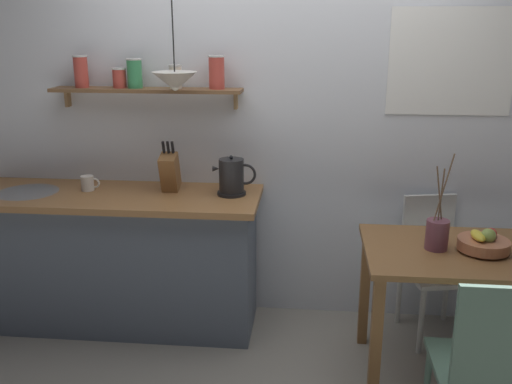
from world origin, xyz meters
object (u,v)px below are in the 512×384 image
object	(u,v)px
dining_table	(462,271)
coffee_mug_by_sink	(88,183)
twig_vase	(437,234)
knife_block	(170,172)
pendant_lamp	(175,81)
dining_chair_near	(488,364)
dining_chair_far	(433,260)
electric_kettle	(232,177)
fruit_bowl	(484,243)

from	to	relation	value
dining_table	coffee_mug_by_sink	size ratio (longest dim) A/B	8.71
dining_table	twig_vase	world-z (taller)	twig_vase
knife_block	pendant_lamp	bearing A→B (deg)	-51.06
dining_chair_near	dining_chair_far	size ratio (longest dim) A/B	1.06
pendant_lamp	electric_kettle	bearing A→B (deg)	13.32
pendant_lamp	coffee_mug_by_sink	bearing A→B (deg)	172.86
dining_chair_near	electric_kettle	bearing A→B (deg)	138.47
dining_chair_near	twig_vase	xyz separation A→B (m)	(-0.10, 0.67, 0.34)
pendant_lamp	dining_table	bearing A→B (deg)	-12.84
knife_block	pendant_lamp	xyz separation A→B (m)	(0.08, -0.10, 0.56)
pendant_lamp	fruit_bowl	bearing A→B (deg)	-12.56
dining_table	fruit_bowl	xyz separation A→B (m)	(0.09, -0.01, 0.17)
dining_chair_far	knife_block	world-z (taller)	knife_block
dining_chair_far	pendant_lamp	bearing A→B (deg)	-174.84
twig_vase	electric_kettle	distance (m)	1.24
dining_chair_far	twig_vase	xyz separation A→B (m)	(-0.11, -0.51, 0.36)
dining_table	electric_kettle	bearing A→B (deg)	161.21
dining_table	twig_vase	size ratio (longest dim) A/B	2.02
twig_vase	knife_block	distance (m)	1.62
fruit_bowl	electric_kettle	bearing A→B (deg)	161.90
electric_kettle	knife_block	distance (m)	0.39
fruit_bowl	knife_block	world-z (taller)	knife_block
fruit_bowl	knife_block	size ratio (longest dim) A/B	0.81
coffee_mug_by_sink	fruit_bowl	bearing A→B (deg)	-11.16
dining_chair_near	fruit_bowl	xyz separation A→B (m)	(0.13, 0.65, 0.30)
dining_chair_far	electric_kettle	bearing A→B (deg)	-176.91
dining_chair_near	coffee_mug_by_sink	xyz separation A→B (m)	(-2.17, 1.11, 0.43)
electric_kettle	coffee_mug_by_sink	size ratio (longest dim) A/B	2.23
dining_chair_far	pendant_lamp	xyz separation A→B (m)	(-1.57, -0.14, 1.11)
twig_vase	pendant_lamp	bearing A→B (deg)	166.00
dining_chair_far	knife_block	size ratio (longest dim) A/B	2.69
dining_chair_near	twig_vase	size ratio (longest dim) A/B	1.80
knife_block	coffee_mug_by_sink	distance (m)	0.53
dining_chair_near	coffee_mug_by_sink	distance (m)	2.47
dining_table	knife_block	distance (m)	1.79
coffee_mug_by_sink	twig_vase	bearing A→B (deg)	-12.03
dining_table	dining_chair_far	distance (m)	0.53
dining_table	dining_chair_near	size ratio (longest dim) A/B	1.12
dining_chair_near	knife_block	xyz separation A→B (m)	(-1.64, 1.13, 0.52)
electric_kettle	pendant_lamp	size ratio (longest dim) A/B	0.54
twig_vase	electric_kettle	bearing A→B (deg)	159.10
electric_kettle	dining_table	bearing A→B (deg)	-18.79
electric_kettle	pendant_lamp	distance (m)	0.67
pendant_lamp	dining_chair_far	bearing A→B (deg)	5.16
dining_table	dining_chair_far	world-z (taller)	dining_chair_far
coffee_mug_by_sink	dining_chair_far	bearing A→B (deg)	1.75
dining_chair_far	dining_chair_near	bearing A→B (deg)	-90.53
twig_vase	coffee_mug_by_sink	bearing A→B (deg)	167.97
dining_table	twig_vase	bearing A→B (deg)	178.99
coffee_mug_by_sink	electric_kettle	bearing A→B (deg)	-0.09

